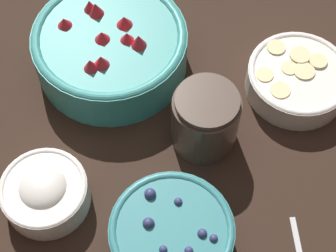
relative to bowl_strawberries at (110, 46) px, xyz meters
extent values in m
plane|color=black|center=(-0.17, -0.08, -0.05)|extent=(4.00, 4.00, 0.00)
cylinder|color=teal|center=(0.00, 0.00, -0.01)|extent=(0.24, 0.24, 0.07)
torus|color=teal|center=(0.00, 0.00, 0.02)|extent=(0.24, 0.24, 0.02)
cylinder|color=red|center=(0.00, 0.00, 0.01)|extent=(0.20, 0.20, 0.02)
cone|color=red|center=(-0.07, 0.01, 0.04)|extent=(0.04, 0.04, 0.02)
cone|color=red|center=(0.02, -0.02, 0.03)|extent=(0.04, 0.04, 0.02)
cone|color=red|center=(0.00, -0.03, 0.03)|extent=(0.03, 0.03, 0.02)
cone|color=red|center=(0.04, 0.03, 0.04)|extent=(0.04, 0.04, 0.03)
cone|color=red|center=(0.01, 0.07, 0.03)|extent=(0.04, 0.04, 0.02)
cone|color=red|center=(-0.01, -0.05, 0.04)|extent=(0.03, 0.03, 0.03)
cone|color=red|center=(0.05, 0.04, 0.04)|extent=(0.03, 0.03, 0.02)
cone|color=red|center=(-0.06, 0.00, 0.04)|extent=(0.03, 0.03, 0.03)
cone|color=red|center=(-0.01, 0.01, 0.03)|extent=(0.04, 0.04, 0.02)
cylinder|color=teal|center=(-0.29, -0.14, -0.02)|extent=(0.17, 0.17, 0.05)
torus|color=teal|center=(-0.29, -0.14, 0.00)|extent=(0.17, 0.17, 0.01)
cylinder|color=navy|center=(-0.29, -0.14, 0.00)|extent=(0.13, 0.13, 0.02)
sphere|color=navy|center=(-0.29, -0.18, 0.01)|extent=(0.01, 0.01, 0.01)
sphere|color=navy|center=(-0.31, -0.17, 0.01)|extent=(0.01, 0.01, 0.01)
sphere|color=navy|center=(-0.25, -0.15, 0.01)|extent=(0.01, 0.01, 0.01)
sphere|color=navy|center=(-0.28, -0.11, 0.01)|extent=(0.01, 0.01, 0.01)
sphere|color=navy|center=(-0.29, -0.20, 0.01)|extent=(0.01, 0.01, 0.01)
sphere|color=navy|center=(-0.28, -0.11, 0.01)|extent=(0.01, 0.01, 0.01)
sphere|color=navy|center=(-0.24, -0.11, 0.01)|extent=(0.02, 0.02, 0.02)
sphere|color=navy|center=(-0.32, -0.14, 0.01)|extent=(0.01, 0.01, 0.01)
cylinder|color=white|center=(0.00, -0.30, -0.02)|extent=(0.16, 0.16, 0.04)
torus|color=white|center=(0.00, -0.30, 0.00)|extent=(0.16, 0.16, 0.01)
cylinder|color=beige|center=(0.00, -0.30, -0.01)|extent=(0.13, 0.13, 0.01)
cylinder|color=beige|center=(0.00, -0.31, 0.00)|extent=(0.03, 0.03, 0.01)
cylinder|color=beige|center=(0.04, -0.26, 0.00)|extent=(0.03, 0.03, 0.01)
cylinder|color=beige|center=(0.02, -0.33, 0.00)|extent=(0.03, 0.03, 0.01)
cylinder|color=beige|center=(0.03, -0.30, 0.00)|extent=(0.03, 0.03, 0.01)
cylinder|color=beige|center=(0.00, -0.28, 0.00)|extent=(0.03, 0.03, 0.00)
cylinder|color=beige|center=(-0.01, -0.25, 0.00)|extent=(0.03, 0.03, 0.00)
cylinder|color=beige|center=(-0.04, -0.27, 0.00)|extent=(0.03, 0.03, 0.00)
cylinder|color=white|center=(-0.25, 0.04, -0.02)|extent=(0.12, 0.12, 0.05)
torus|color=white|center=(-0.25, 0.04, 0.00)|extent=(0.12, 0.12, 0.01)
cylinder|color=white|center=(-0.25, 0.04, -0.01)|extent=(0.10, 0.10, 0.01)
ellipsoid|color=white|center=(-0.25, 0.04, 0.00)|extent=(0.07, 0.07, 0.03)
cylinder|color=#4C3D33|center=(-0.11, -0.17, 0.00)|extent=(0.10, 0.10, 0.09)
cylinder|color=#512D1E|center=(-0.11, -0.17, -0.01)|extent=(0.08, 0.08, 0.07)
cylinder|color=#4C3D33|center=(-0.11, -0.17, 0.05)|extent=(0.09, 0.09, 0.01)
camera|label=1|loc=(-0.54, -0.18, 0.70)|focal=60.00mm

